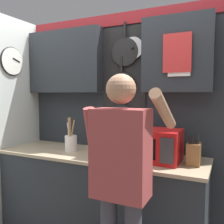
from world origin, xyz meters
TOP-DOWN VIEW (x-y plane):
  - base_cabinet_counter at (0.00, -0.00)m, footprint 2.10×0.66m
  - back_wall_unit at (-0.01, 0.29)m, footprint 2.67×0.23m
  - microwave at (0.54, -0.00)m, footprint 0.51×0.37m
  - knife_block at (0.91, -0.00)m, footprint 0.11×0.15m
  - utensil_crock at (-0.34, -0.00)m, footprint 0.13×0.13m
  - person at (0.52, -0.64)m, footprint 0.54×0.60m

SIDE VIEW (x-z plane):
  - base_cabinet_counter at x=0.00m, z-range 0.00..0.90m
  - person at x=0.52m, z-range 0.15..1.79m
  - utensil_crock at x=-0.34m, z-range 0.82..1.17m
  - knife_block at x=0.91m, z-range 0.87..1.14m
  - microwave at x=0.54m, z-range 0.91..1.19m
  - back_wall_unit at x=-0.01m, z-range 0.31..2.67m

